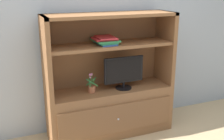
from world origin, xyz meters
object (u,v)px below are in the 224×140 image
Objects in this scene: media_console at (110,97)px; tv_monitor at (124,72)px; potted_plant at (92,88)px; magazine_stack at (105,40)px.

tv_monitor is at bearing -21.81° from media_console.
media_console reaches higher than potted_plant.
media_console is 6.61× the size of potted_plant.
media_console is at bearing 9.23° from potted_plant.
potted_plant is 0.71× the size of magazine_stack.
magazine_stack reaches higher than tv_monitor.
potted_plant is 0.58m from magazine_stack.
tv_monitor is at bearing -16.07° from magazine_stack.
tv_monitor is 1.53× the size of magazine_stack.
media_console is 0.31m from potted_plant.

